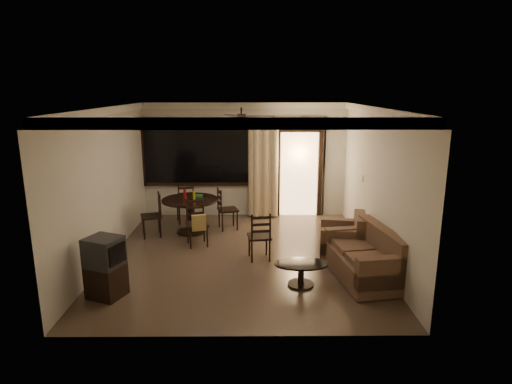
{
  "coord_description": "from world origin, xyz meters",
  "views": [
    {
      "loc": [
        0.2,
        -7.69,
        3.12
      ],
      "look_at": [
        0.26,
        0.2,
        1.21
      ],
      "focal_mm": 30.0,
      "sensor_mm": 36.0,
      "label": 1
    }
  ],
  "objects_px": {
    "coffee_table": "(301,270)",
    "dining_chair_south": "(197,231)",
    "dining_table": "(190,206)",
    "side_chair": "(259,245)",
    "sofa": "(367,259)",
    "tv_cabinet": "(105,267)",
    "armchair": "(345,240)",
    "dining_chair_west": "(152,224)",
    "dining_chair_east": "(228,217)",
    "dining_chair_north": "(186,211)"
  },
  "relations": [
    {
      "from": "dining_chair_west",
      "to": "dining_chair_north",
      "type": "distance_m",
      "value": 1.15
    },
    {
      "from": "dining_table",
      "to": "sofa",
      "type": "height_order",
      "value": "dining_table"
    },
    {
      "from": "dining_chair_south",
      "to": "tv_cabinet",
      "type": "relative_size",
      "value": 1.0
    },
    {
      "from": "coffee_table",
      "to": "side_chair",
      "type": "bearing_deg",
      "value": 120.82
    },
    {
      "from": "dining_table",
      "to": "armchair",
      "type": "bearing_deg",
      "value": -25.39
    },
    {
      "from": "armchair",
      "to": "dining_table",
      "type": "bearing_deg",
      "value": 164.05
    },
    {
      "from": "dining_chair_east",
      "to": "armchair",
      "type": "relative_size",
      "value": 1.0
    },
    {
      "from": "sofa",
      "to": "coffee_table",
      "type": "height_order",
      "value": "sofa"
    },
    {
      "from": "dining_table",
      "to": "tv_cabinet",
      "type": "relative_size",
      "value": 1.29
    },
    {
      "from": "armchair",
      "to": "coffee_table",
      "type": "relative_size",
      "value": 1.09
    },
    {
      "from": "dining_table",
      "to": "coffee_table",
      "type": "height_order",
      "value": "dining_table"
    },
    {
      "from": "dining_chair_west",
      "to": "dining_chair_south",
      "type": "distance_m",
      "value": 1.2
    },
    {
      "from": "dining_chair_east",
      "to": "armchair",
      "type": "height_order",
      "value": "dining_chair_east"
    },
    {
      "from": "sofa",
      "to": "side_chair",
      "type": "relative_size",
      "value": 1.85
    },
    {
      "from": "dining_chair_east",
      "to": "dining_chair_south",
      "type": "relative_size",
      "value": 1.0
    },
    {
      "from": "dining_chair_north",
      "to": "coffee_table",
      "type": "distance_m",
      "value": 4.16
    },
    {
      "from": "dining_chair_east",
      "to": "dining_chair_south",
      "type": "bearing_deg",
      "value": 135.7
    },
    {
      "from": "dining_table",
      "to": "side_chair",
      "type": "relative_size",
      "value": 1.32
    },
    {
      "from": "sofa",
      "to": "coffee_table",
      "type": "distance_m",
      "value": 1.16
    },
    {
      "from": "dining_table",
      "to": "sofa",
      "type": "relative_size",
      "value": 0.71
    },
    {
      "from": "tv_cabinet",
      "to": "coffee_table",
      "type": "bearing_deg",
      "value": 29.25
    },
    {
      "from": "dining_chair_east",
      "to": "dining_chair_south",
      "type": "xyz_separation_m",
      "value": [
        -0.55,
        -1.06,
        0.02
      ]
    },
    {
      "from": "side_chair",
      "to": "dining_chair_west",
      "type": "bearing_deg",
      "value": -37.97
    },
    {
      "from": "dining_table",
      "to": "dining_chair_west",
      "type": "xyz_separation_m",
      "value": [
        -0.8,
        -0.24,
        -0.32
      ]
    },
    {
      "from": "dining_chair_south",
      "to": "sofa",
      "type": "height_order",
      "value": "dining_chair_south"
    },
    {
      "from": "side_chair",
      "to": "dining_chair_south",
      "type": "bearing_deg",
      "value": -38.63
    },
    {
      "from": "coffee_table",
      "to": "dining_chair_south",
      "type": "bearing_deg",
      "value": 136.16
    },
    {
      "from": "dining_chair_west",
      "to": "side_chair",
      "type": "xyz_separation_m",
      "value": [
        2.3,
        -1.31,
        -0.01
      ]
    },
    {
      "from": "dining_table",
      "to": "armchair",
      "type": "xyz_separation_m",
      "value": [
        3.12,
        -1.48,
        -0.26
      ]
    },
    {
      "from": "coffee_table",
      "to": "dining_chair_north",
      "type": "bearing_deg",
      "value": 125.01
    },
    {
      "from": "dining_chair_west",
      "to": "dining_chair_north",
      "type": "relative_size",
      "value": 1.0
    },
    {
      "from": "dining_chair_west",
      "to": "tv_cabinet",
      "type": "distance_m",
      "value": 2.78
    },
    {
      "from": "dining_chair_east",
      "to": "sofa",
      "type": "height_order",
      "value": "dining_chair_east"
    },
    {
      "from": "tv_cabinet",
      "to": "armchair",
      "type": "distance_m",
      "value": 4.28
    },
    {
      "from": "tv_cabinet",
      "to": "coffee_table",
      "type": "relative_size",
      "value": 1.09
    },
    {
      "from": "dining_chair_east",
      "to": "dining_chair_north",
      "type": "distance_m",
      "value": 1.15
    },
    {
      "from": "dining_table",
      "to": "dining_chair_west",
      "type": "distance_m",
      "value": 0.9
    },
    {
      "from": "dining_chair_west",
      "to": "coffee_table",
      "type": "distance_m",
      "value": 3.82
    },
    {
      "from": "dining_chair_west",
      "to": "sofa",
      "type": "distance_m",
      "value": 4.63
    },
    {
      "from": "dining_chair_east",
      "to": "sofa",
      "type": "distance_m",
      "value": 3.64
    },
    {
      "from": "dining_chair_west",
      "to": "armchair",
      "type": "bearing_deg",
      "value": 55.62
    },
    {
      "from": "dining_chair_north",
      "to": "armchair",
      "type": "relative_size",
      "value": 1.0
    },
    {
      "from": "dining_chair_west",
      "to": "armchair",
      "type": "distance_m",
      "value": 4.11
    },
    {
      "from": "dining_table",
      "to": "sofa",
      "type": "distance_m",
      "value": 4.09
    },
    {
      "from": "armchair",
      "to": "coffee_table",
      "type": "distance_m",
      "value": 1.52
    },
    {
      "from": "dining_chair_north",
      "to": "side_chair",
      "type": "xyz_separation_m",
      "value": [
        1.73,
        -2.3,
        -0.01
      ]
    },
    {
      "from": "dining_table",
      "to": "side_chair",
      "type": "bearing_deg",
      "value": -46.0
    },
    {
      "from": "dining_chair_north",
      "to": "dining_table",
      "type": "bearing_deg",
      "value": 90.11
    },
    {
      "from": "dining_chair_east",
      "to": "armchair",
      "type": "bearing_deg",
      "value": -143.46
    },
    {
      "from": "dining_chair_west",
      "to": "sofa",
      "type": "xyz_separation_m",
      "value": [
        4.09,
        -2.17,
        0.06
      ]
    }
  ]
}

